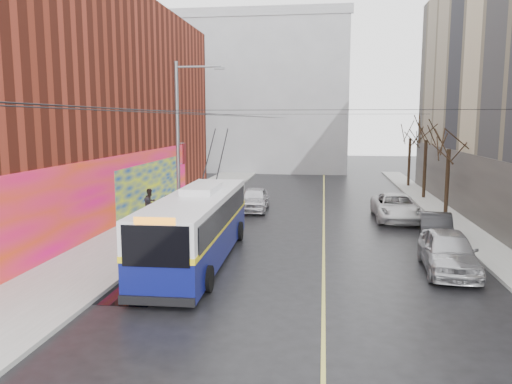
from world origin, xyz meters
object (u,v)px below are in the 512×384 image
at_px(following_car, 254,199).
at_px(pedestrian_c, 169,211).
at_px(parked_car_a, 448,251).
at_px(pedestrian_a, 149,214).
at_px(trolleybus, 198,225).
at_px(parked_car_c, 396,207).
at_px(pedestrian_b, 150,202).
at_px(parked_car_b, 436,228).
at_px(streetlight_pole, 181,141).
at_px(tree_near, 450,136).
at_px(tree_far, 411,129).
at_px(tree_mid, 427,130).

height_order(following_car, pedestrian_c, pedestrian_c).
height_order(parked_car_a, pedestrian_a, pedestrian_a).
height_order(trolleybus, following_car, trolleybus).
bearing_deg(parked_car_a, parked_car_c, 96.34).
bearing_deg(pedestrian_b, parked_car_c, -57.39).
distance_m(parked_car_b, parked_car_c, 5.52).
bearing_deg(streetlight_pole, parked_car_c, 21.19).
bearing_deg(parked_car_c, pedestrian_b, -174.62).
bearing_deg(parked_car_b, pedestrian_a, -171.59).
relative_size(streetlight_pole, parked_car_a, 1.84).
height_order(parked_car_a, parked_car_c, parked_car_a).
bearing_deg(parked_car_b, following_car, 153.02).
xyz_separation_m(trolleybus, pedestrian_c, (-3.01, 5.48, -0.47)).
distance_m(tree_near, parked_car_a, 12.80).
height_order(parked_car_b, pedestrian_c, pedestrian_c).
bearing_deg(pedestrian_c, trolleybus, 151.57).
bearing_deg(trolleybus, pedestrian_b, 119.65).
bearing_deg(pedestrian_a, parked_car_b, -87.54).
bearing_deg(trolleybus, tree_near, 40.88).
relative_size(tree_far, parked_car_b, 1.56).
bearing_deg(pedestrian_c, parked_car_c, -126.52).
bearing_deg(pedestrian_b, pedestrian_c, -119.01).
bearing_deg(following_car, trolleybus, -95.00).
height_order(parked_car_c, pedestrian_c, pedestrian_c).
distance_m(parked_car_a, pedestrian_a, 15.10).
distance_m(trolleybus, parked_car_a, 10.23).
distance_m(trolleybus, pedestrian_b, 10.11).
distance_m(tree_far, following_car, 18.62).
xyz_separation_m(streetlight_pole, pedestrian_c, (-0.70, -0.13, -3.78)).
xyz_separation_m(parked_car_b, pedestrian_b, (-16.00, 3.81, 0.30)).
relative_size(streetlight_pole, parked_car_c, 1.61).
distance_m(parked_car_c, following_car, 9.10).
distance_m(streetlight_pole, pedestrian_c, 3.85).
relative_size(tree_mid, following_car, 1.47).
xyz_separation_m(streetlight_pole, parked_car_b, (13.11, -0.77, -4.15)).
bearing_deg(pedestrian_c, tree_near, -126.00).
relative_size(tree_mid, pedestrian_c, 3.64).
distance_m(trolleybus, following_car, 12.20).
height_order(tree_mid, parked_car_c, tree_mid).
bearing_deg(pedestrian_c, tree_mid, -107.50).
distance_m(streetlight_pole, pedestrian_b, 5.70).
bearing_deg(tree_mid, pedestrian_c, -140.34).
relative_size(tree_far, pedestrian_a, 3.79).
relative_size(streetlight_pole, pedestrian_a, 5.19).
bearing_deg(parked_car_a, pedestrian_a, 163.12).
relative_size(tree_far, trolleybus, 0.56).
relative_size(following_car, pedestrian_a, 2.61).
distance_m(parked_car_a, pedestrian_c, 14.38).
bearing_deg(parked_car_a, parked_car_b, 86.38).
xyz_separation_m(streetlight_pole, tree_far, (15.14, 20.00, 0.30)).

